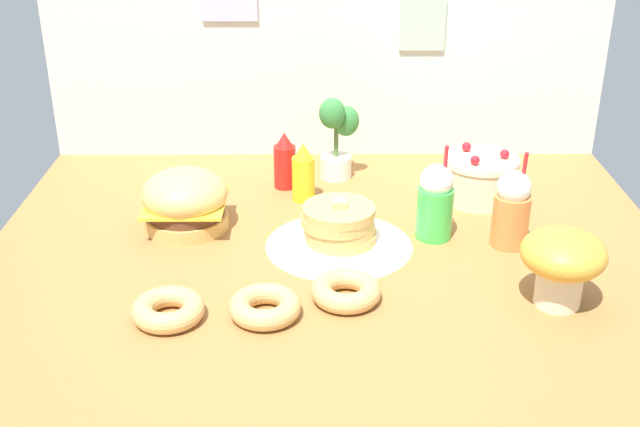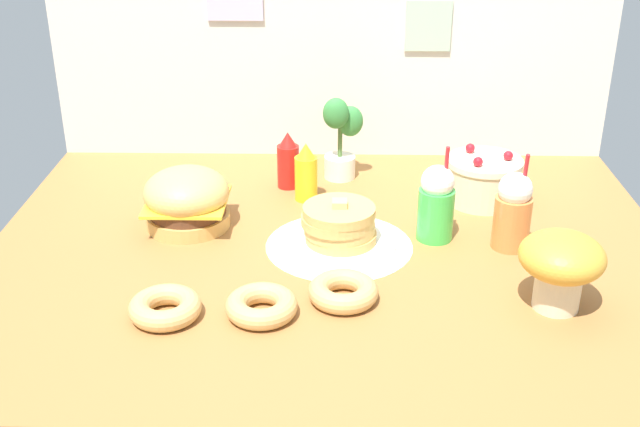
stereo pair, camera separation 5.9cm
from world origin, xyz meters
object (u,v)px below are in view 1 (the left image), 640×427
donut_chocolate (265,306)px  donut_vanilla (346,290)px  layer_cake (480,178)px  pancake_stack (339,228)px  burger (185,201)px  orange_float_cup (512,209)px  potted_plant (336,134)px  mustard_bottle (303,174)px  cream_soda_cup (435,202)px  ketchup_bottle (285,162)px  donut_pink_glaze (168,309)px  mushroom_stool (563,260)px

donut_chocolate → donut_vanilla: bearing=19.7°
layer_cake → pancake_stack: bearing=-145.1°
burger → orange_float_cup: orange_float_cup is taller
pancake_stack → layer_cake: 0.65m
pancake_stack → potted_plant: (0.00, 0.59, 0.12)m
layer_cake → donut_chocolate: 1.10m
mustard_bottle → donut_chocolate: 0.81m
cream_soda_cup → potted_plant: size_ratio=0.98×
layer_cake → mustard_bottle: bearing=179.8°
orange_float_cup → donut_vanilla: (-0.55, -0.35, -0.10)m
layer_cake → mustard_bottle: (-0.66, 0.00, 0.02)m
ketchup_bottle → donut_pink_glaze: size_ratio=1.08×
mustard_bottle → cream_soda_cup: 0.54m
mustard_bottle → donut_pink_glaze: bearing=-114.5°
donut_pink_glaze → potted_plant: size_ratio=0.61×
donut_chocolate → pancake_stack: bearing=62.4°
donut_vanilla → mushroom_stool: bearing=-2.0°
donut_vanilla → orange_float_cup: bearing=32.2°
pancake_stack → cream_soda_cup: 0.34m
burger → ketchup_bottle: size_ratio=1.33×
burger → mushroom_stool: bearing=-23.7°
cream_soda_cup → mushroom_stool: bearing=-54.6°
burger → mustard_bottle: 0.47m
donut_pink_glaze → potted_plant: potted_plant is taller
donut_chocolate → mushroom_stool: mushroom_stool is taller
donut_chocolate → mushroom_stool: (0.85, 0.06, 0.11)m
burger → donut_vanilla: burger is taller
orange_float_cup → mushroom_stool: orange_float_cup is taller
donut_pink_glaze → pancake_stack: bearing=41.6°
burger → potted_plant: bearing=40.1°
potted_plant → mushroom_stool: size_ratio=1.39×
donut_pink_glaze → donut_chocolate: 0.27m
burger → donut_chocolate: size_ratio=1.43×
mushroom_stool → potted_plant: bearing=123.2°
donut_pink_glaze → potted_plant: bearing=64.1°
ketchup_bottle → mushroom_stool: (0.82, -0.86, 0.04)m
ketchup_bottle → potted_plant: 0.24m
donut_pink_glaze → donut_vanilla: bearing=10.9°
ketchup_bottle → donut_vanilla: ketchup_bottle is taller
cream_soda_cup → pancake_stack: bearing=-168.6°
donut_chocolate → mustard_bottle: bearing=82.9°
donut_vanilla → potted_plant: 0.94m
donut_pink_glaze → mushroom_stool: bearing=3.9°
pancake_stack → mushroom_stool: size_ratio=1.55×
orange_float_cup → donut_chocolate: (-0.79, -0.43, -0.10)m
burger → donut_chocolate: 0.65m
donut_vanilla → potted_plant: (-0.01, 0.93, 0.15)m
mustard_bottle → donut_pink_glaze: size_ratio=1.08×
layer_cake → donut_chocolate: bearing=-133.4°
burger → potted_plant: 0.70m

